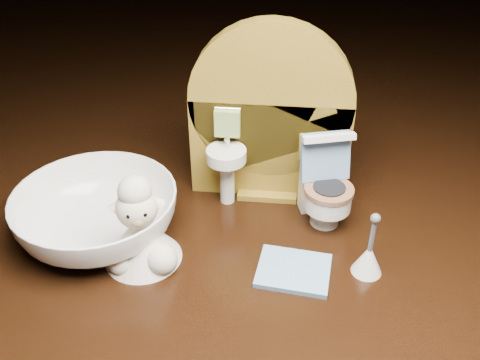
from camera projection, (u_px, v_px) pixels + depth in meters
The scene contains 6 objects.
backdrop_panel at pixel (269, 124), 0.43m from camera, with size 0.13×0.05×0.15m.
toy_toilet at pixel (325, 189), 0.42m from camera, with size 0.04×0.05×0.08m.
bath_mat at pixel (294, 271), 0.38m from camera, with size 0.05×0.04×0.00m, color #6992B9.
toilet_brush at pixel (368, 257), 0.38m from camera, with size 0.02×0.02×0.05m.
plush_lamb at pixel (141, 233), 0.38m from camera, with size 0.06×0.06×0.07m.
ceramic_bowl at pixel (97, 215), 0.41m from camera, with size 0.12×0.12×0.04m, color white.
Camera 1 is at (0.02, -0.31, 0.27)m, focal length 40.00 mm.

